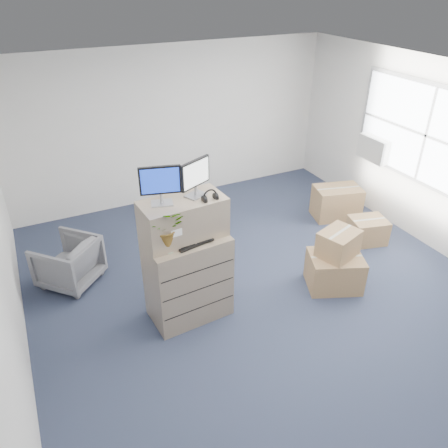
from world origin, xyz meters
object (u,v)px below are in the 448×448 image
Objects in this scene: filing_cabinet_lower at (188,278)px; water_bottle at (188,224)px; potted_plant at (166,231)px; office_chair at (68,260)px; monitor_left at (160,183)px; monitor_right at (195,176)px; keyboard at (194,242)px.

water_bottle is at bearing 53.29° from filing_cabinet_lower.
office_chair is at bearing 124.42° from potted_plant.
water_bottle reaches higher than filing_cabinet_lower.
filing_cabinet_lower is at bearing -1.52° from monitor_left.
monitor_right is 0.61m from water_bottle.
keyboard is 0.40m from potted_plant.
monitor_left is 0.97× the size of keyboard.
keyboard is (-0.13, -0.20, -0.72)m from monitor_right.
potted_plant is (-0.27, -0.11, 0.81)m from filing_cabinet_lower.
monitor_right is 0.70m from potted_plant.
potted_plant reaches higher than water_bottle.
potted_plant is (-0.32, 0.00, 0.23)m from keyboard.
keyboard is at bearing -18.30° from monitor_left.
water_bottle is (-0.12, 0.01, -0.60)m from monitor_right.
office_chair is at bearing 113.73° from monitor_right.
monitor_left is at bearing 157.08° from monitor_right.
monitor_right reaches higher than water_bottle.
office_chair is (-1.27, 1.33, -0.19)m from filing_cabinet_lower.
office_chair is (-1.33, 1.24, -0.89)m from water_bottle.
filing_cabinet_lower is 2.53× the size of monitor_left.
water_bottle is (0.30, 0.03, -0.61)m from monitor_left.
monitor_left is at bearing 159.74° from filing_cabinet_lower.
office_chair is (-1.44, 1.25, -1.49)m from monitor_right.
keyboard is 0.62× the size of office_chair.
monitor_left is 2.21m from office_chair.
filing_cabinet_lower is 2.59× the size of monitor_right.
potted_plant reaches higher than filing_cabinet_lower.
monitor_left is 0.89× the size of potted_plant.
water_bottle reaches higher than keyboard.
keyboard reaches higher than office_chair.
water_bottle is at bearing 19.51° from monitor_left.
monitor_left is at bearing 78.57° from potted_plant.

